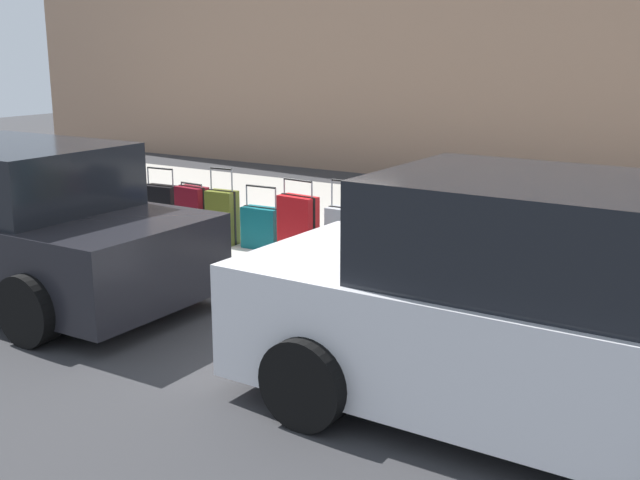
{
  "coord_description": "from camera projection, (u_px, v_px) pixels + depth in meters",
  "views": [
    {
      "loc": [
        -5.21,
        6.76,
        2.52
      ],
      "look_at": [
        -1.05,
        0.27,
        0.61
      ],
      "focal_mm": 44.13,
      "sensor_mm": 36.0,
      "label": 1
    }
  ],
  "objects": [
    {
      "name": "parked_car_charcoal_1",
      "position": [
        14.0,
        225.0,
        8.05
      ],
      "size": [
        4.28,
        2.02,
        1.57
      ],
      "color": "black",
      "rests_on": "ground_plane"
    },
    {
      "name": "suitcase_red_7",
      "position": [
        298.0,
        226.0,
        9.05
      ],
      "size": [
        0.48,
        0.25,
        0.92
      ],
      "color": "red",
      "rests_on": "sidewalk_curb"
    },
    {
      "name": "suitcase_olive_9",
      "position": [
        223.0,
        217.0,
        9.66
      ],
      "size": [
        0.39,
        0.25,
        0.95
      ],
      "color": "#59601E",
      "rests_on": "sidewalk_curb"
    },
    {
      "name": "sidewalk_curb",
      "position": [
        363.0,
        228.0,
        10.88
      ],
      "size": [
        18.0,
        5.0,
        0.14
      ],
      "primitive_type": "cube",
      "color": "#ADA89E",
      "rests_on": "ground_plane"
    },
    {
      "name": "suitcase_silver_6",
      "position": [
        343.0,
        234.0,
        8.88
      ],
      "size": [
        0.35,
        0.23,
        0.94
      ],
      "color": "#9EA0A8",
      "rests_on": "sidewalk_curb"
    },
    {
      "name": "suitcase_olive_2",
      "position": [
        520.0,
        259.0,
        7.75
      ],
      "size": [
        0.46,
        0.27,
        0.89
      ],
      "color": "#59601E",
      "rests_on": "sidewalk_curb"
    },
    {
      "name": "parked_car_white_0",
      "position": [
        549.0,
        317.0,
        5.15
      ],
      "size": [
        4.35,
        1.98,
        1.7
      ],
      "color": "silver",
      "rests_on": "ground_plane"
    },
    {
      "name": "suitcase_teal_8",
      "position": [
        262.0,
        228.0,
        9.45
      ],
      "size": [
        0.48,
        0.24,
        0.77
      ],
      "color": "#0F606B",
      "rests_on": "sidewalk_curb"
    },
    {
      "name": "fire_hydrant",
      "position": [
        121.0,
        197.0,
        10.64
      ],
      "size": [
        0.39,
        0.21,
        0.75
      ],
      "color": "#99999E",
      "rests_on": "sidewalk_curb"
    },
    {
      "name": "suitcase_black_11",
      "position": [
        162.0,
        209.0,
        10.28
      ],
      "size": [
        0.48,
        0.25,
        0.86
      ],
      "color": "black",
      "rests_on": "sidewalk_curb"
    },
    {
      "name": "suitcase_maroon_10",
      "position": [
        192.0,
        212.0,
        9.95
      ],
      "size": [
        0.43,
        0.24,
        0.72
      ],
      "color": "maroon",
      "rests_on": "sidewalk_curb"
    },
    {
      "name": "suitcase_red_0",
      "position": [
        638.0,
        284.0,
        7.17
      ],
      "size": [
        0.39,
        0.24,
        0.79
      ],
      "color": "red",
      "rests_on": "sidewalk_curb"
    },
    {
      "name": "suitcase_navy_5",
      "position": [
        380.0,
        244.0,
        8.65
      ],
      "size": [
        0.36,
        0.24,
        0.58
      ],
      "color": "navy",
      "rests_on": "sidewalk_curb"
    },
    {
      "name": "ground_plane",
      "position": [
        254.0,
        276.0,
        8.86
      ],
      "size": [
        40.0,
        40.0,
        0.0
      ],
      "primitive_type": "plane",
      "color": "#333335"
    },
    {
      "name": "suitcase_teal_1",
      "position": [
        578.0,
        264.0,
        7.39
      ],
      "size": [
        0.46,
        0.26,
        0.84
      ],
      "color": "#0F606B",
      "rests_on": "sidewalk_curb"
    },
    {
      "name": "bollard_post",
      "position": [
        89.0,
        190.0,
        10.74
      ],
      "size": [
        0.15,
        0.15,
        0.93
      ],
      "primitive_type": "cylinder",
      "color": "brown",
      "rests_on": "sidewalk_curb"
    },
    {
      "name": "suitcase_maroon_3",
      "position": [
        473.0,
        251.0,
        8.08
      ],
      "size": [
        0.35,
        0.21,
        0.86
      ],
      "color": "maroon",
      "rests_on": "sidewalk_curb"
    },
    {
      "name": "suitcase_black_4",
      "position": [
        421.0,
        241.0,
        8.25
      ],
      "size": [
        0.5,
        0.25,
        0.83
      ],
      "color": "black",
      "rests_on": "sidewalk_curb"
    }
  ]
}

